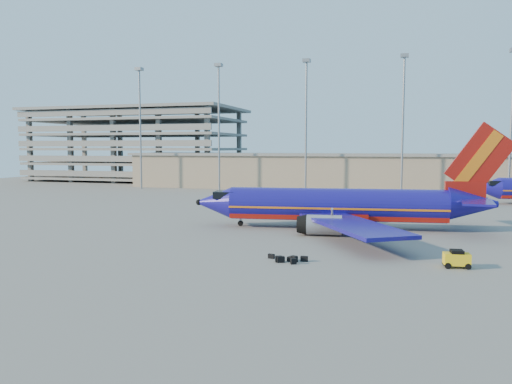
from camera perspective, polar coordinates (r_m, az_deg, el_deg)
ground at (r=63.28m, az=2.14°, el=-3.86°), size 220.00×220.00×0.00m
terminal_building at (r=118.79m, az=13.93°, el=2.28°), size 122.00×16.00×8.50m
parking_garage at (r=155.38m, az=-13.39°, el=5.65°), size 62.00×32.00×21.40m
light_mast_row at (r=107.33m, az=11.07°, el=9.12°), size 101.60×1.60×28.65m
aircraft_main at (r=61.61m, az=9.97°, el=-1.61°), size 37.80×36.15×12.83m
baggage_tug at (r=44.45m, az=21.96°, el=-7.06°), size 2.19×1.48×1.48m
luggage_pile at (r=43.58m, az=3.66°, el=-7.65°), size 3.66×2.00×0.53m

